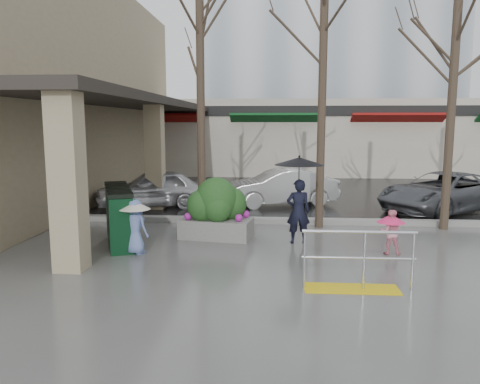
# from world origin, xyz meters

# --- Properties ---
(ground) EXTENTS (120.00, 120.00, 0.00)m
(ground) POSITION_xyz_m (0.00, 0.00, 0.00)
(ground) COLOR #51514F
(ground) RESTS_ON ground
(street_asphalt) EXTENTS (120.00, 36.00, 0.01)m
(street_asphalt) POSITION_xyz_m (0.00, 22.00, 0.01)
(street_asphalt) COLOR black
(street_asphalt) RESTS_ON ground
(curb) EXTENTS (120.00, 0.30, 0.15)m
(curb) POSITION_xyz_m (0.00, 4.00, 0.07)
(curb) COLOR gray
(curb) RESTS_ON ground
(near_building) EXTENTS (6.00, 18.00, 8.00)m
(near_building) POSITION_xyz_m (-9.00, 8.00, 4.00)
(near_building) COLOR tan
(near_building) RESTS_ON ground
(canopy_slab) EXTENTS (2.80, 18.00, 0.25)m
(canopy_slab) POSITION_xyz_m (-4.80, 8.00, 3.62)
(canopy_slab) COLOR #2D2823
(canopy_slab) RESTS_ON pillar_front
(pillar_front) EXTENTS (0.55, 0.55, 3.50)m
(pillar_front) POSITION_xyz_m (-3.90, -0.50, 1.75)
(pillar_front) COLOR tan
(pillar_front) RESTS_ON ground
(pillar_back) EXTENTS (0.55, 0.55, 3.50)m
(pillar_back) POSITION_xyz_m (-3.90, 6.00, 1.75)
(pillar_back) COLOR tan
(pillar_back) RESTS_ON ground
(storefront_row) EXTENTS (34.00, 6.74, 4.00)m
(storefront_row) POSITION_xyz_m (2.00, 17.97, 2.01)
(storefront_row) COLOR beige
(storefront_row) RESTS_ON ground
(handrail) EXTENTS (1.90, 0.50, 1.03)m
(handrail) POSITION_xyz_m (1.36, -1.20, 0.38)
(handrail) COLOR yellow
(handrail) RESTS_ON ground
(tree_west) EXTENTS (3.20, 3.20, 6.80)m
(tree_west) POSITION_xyz_m (-2.00, 3.60, 5.08)
(tree_west) COLOR #382B21
(tree_west) RESTS_ON ground
(tree_midwest) EXTENTS (3.20, 3.20, 7.00)m
(tree_midwest) POSITION_xyz_m (1.20, 3.60, 5.23)
(tree_midwest) COLOR #382B21
(tree_midwest) RESTS_ON ground
(tree_mideast) EXTENTS (3.20, 3.20, 6.50)m
(tree_mideast) POSITION_xyz_m (4.50, 3.60, 4.86)
(tree_mideast) COLOR #382B21
(tree_mideast) RESTS_ON ground
(woman) EXTENTS (1.16, 1.16, 2.07)m
(woman) POSITION_xyz_m (0.54, 1.84, 1.28)
(woman) COLOR black
(woman) RESTS_ON ground
(child_pink) EXTENTS (0.60, 0.60, 0.97)m
(child_pink) POSITION_xyz_m (2.48, 1.06, 0.57)
(child_pink) COLOR pink
(child_pink) RESTS_ON ground
(child_blue) EXTENTS (0.69, 0.68, 1.20)m
(child_blue) POSITION_xyz_m (-3.00, 0.68, 0.71)
(child_blue) COLOR #6D83C3
(child_blue) RESTS_ON ground
(planter) EXTENTS (1.84, 1.14, 1.50)m
(planter) POSITION_xyz_m (-1.42, 2.21, 0.72)
(planter) COLOR gray
(planter) RESTS_ON ground
(news_boxes) EXTENTS (1.38, 2.40, 1.32)m
(news_boxes) POSITION_xyz_m (-3.67, 1.59, 0.66)
(news_boxes) COLOR #0C371C
(news_boxes) RESTS_ON ground
(car_a) EXTENTS (3.96, 2.42, 1.26)m
(car_a) POSITION_xyz_m (-4.07, 6.26, 0.63)
(car_a) COLOR #BBBABF
(car_a) RESTS_ON ground
(car_b) EXTENTS (4.05, 2.37, 1.26)m
(car_b) POSITION_xyz_m (0.20, 6.88, 0.63)
(car_b) COLOR silver
(car_b) RESTS_ON ground
(car_c) EXTENTS (4.91, 4.31, 1.26)m
(car_c) POSITION_xyz_m (5.32, 6.12, 0.63)
(car_c) COLOR #55585D
(car_c) RESTS_ON ground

